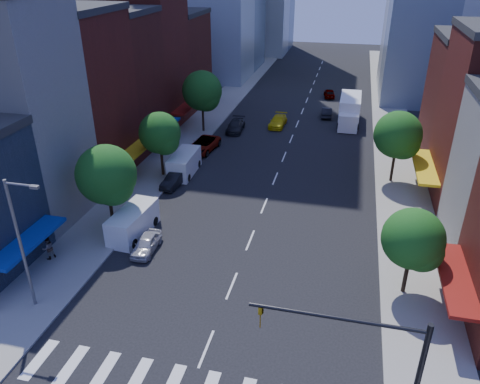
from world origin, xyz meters
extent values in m
plane|color=black|center=(0.00, 0.00, 0.00)|extent=(220.00, 220.00, 0.00)
cube|color=gray|center=(-12.50, 40.00, 0.07)|extent=(5.00, 120.00, 0.15)
cube|color=gray|center=(12.50, 40.00, 0.07)|extent=(5.00, 120.00, 0.15)
cube|color=#591C15|center=(-21.00, 20.50, 8.00)|extent=(12.00, 9.00, 16.00)
cube|color=#521814|center=(-21.00, 29.00, 7.50)|extent=(12.00, 8.00, 15.00)
cube|color=#591C15|center=(-21.00, 37.50, 8.50)|extent=(12.00, 9.00, 17.00)
cube|color=#521814|center=(-21.00, 47.00, 6.50)|extent=(12.00, 10.00, 13.00)
cylinder|color=black|center=(7.00, -4.50, 7.75)|extent=(7.00, 0.16, 0.16)
imported|color=gold|center=(4.00, -4.50, 7.15)|extent=(0.22, 0.18, 1.10)
cylinder|color=slate|center=(-12.00, 1.00, 4.65)|extent=(0.20, 0.20, 9.00)
cylinder|color=slate|center=(-11.00, 1.00, 8.95)|extent=(2.00, 0.14, 0.14)
cube|color=slate|center=(-10.10, 1.00, 8.90)|extent=(0.50, 0.25, 0.18)
cylinder|color=black|center=(-11.50, 11.00, 2.11)|extent=(0.28, 0.28, 3.92)
sphere|color=#154B15|center=(-11.50, 11.00, 5.05)|extent=(4.80, 4.80, 4.80)
sphere|color=#154B15|center=(-10.90, 10.70, 4.35)|extent=(3.36, 3.36, 3.36)
cylinder|color=black|center=(-11.50, 22.00, 1.97)|extent=(0.28, 0.28, 3.64)
sphere|color=#154B15|center=(-11.50, 22.00, 4.70)|extent=(4.20, 4.20, 4.20)
sphere|color=#154B15|center=(-10.90, 21.70, 4.05)|extent=(2.94, 2.94, 2.94)
cylinder|color=black|center=(-11.50, 36.00, 2.25)|extent=(0.28, 0.28, 4.20)
sphere|color=#154B15|center=(-11.50, 36.00, 5.40)|extent=(5.00, 5.00, 5.00)
sphere|color=#154B15|center=(-10.90, 35.70, 4.65)|extent=(3.50, 3.50, 3.50)
cylinder|color=black|center=(11.50, 8.00, 1.83)|extent=(0.28, 0.28, 3.36)
sphere|color=#154B15|center=(11.50, 8.00, 4.35)|extent=(4.00, 4.00, 4.00)
sphere|color=#154B15|center=(12.10, 7.70, 3.75)|extent=(2.80, 2.80, 2.80)
cylinder|color=black|center=(11.50, 26.00, 2.11)|extent=(0.28, 0.28, 3.92)
sphere|color=#154B15|center=(11.50, 26.00, 5.05)|extent=(4.60, 4.60, 4.60)
sphere|color=#154B15|center=(12.10, 25.70, 4.35)|extent=(3.22, 3.22, 3.22)
imported|color=#ADADB1|center=(-7.50, 8.67, 0.64)|extent=(1.63, 3.80, 1.28)
imported|color=black|center=(-9.50, 20.00, 0.64)|extent=(1.81, 4.00, 1.27)
imported|color=#999999|center=(-9.50, 29.58, 0.76)|extent=(3.25, 5.79, 1.53)
imported|color=black|center=(-7.50, 37.24, 0.70)|extent=(2.21, 4.91, 1.40)
cube|color=white|center=(-9.50, 10.69, 1.11)|extent=(2.50, 5.43, 2.22)
cube|color=black|center=(-9.65, 8.68, 1.43)|extent=(2.03, 1.20, 0.95)
cylinder|color=black|center=(-10.58, 8.96, 0.37)|extent=(0.32, 0.82, 0.80)
cylinder|color=black|center=(-8.68, 8.83, 0.37)|extent=(0.32, 0.82, 0.80)
cylinder|color=black|center=(-10.32, 12.56, 0.37)|extent=(0.32, 0.82, 0.80)
cylinder|color=black|center=(-8.42, 12.42, 0.37)|extent=(0.32, 0.82, 0.80)
cube|color=white|center=(-9.50, 23.12, 1.11)|extent=(2.24, 5.34, 2.22)
cube|color=black|center=(-9.45, 21.10, 1.43)|extent=(1.98, 1.11, 0.95)
cylinder|color=black|center=(-10.41, 21.29, 0.37)|extent=(0.28, 0.81, 0.80)
cylinder|color=black|center=(-8.50, 21.34, 0.37)|extent=(0.28, 0.81, 0.80)
cylinder|color=black|center=(-10.50, 24.89, 0.37)|extent=(0.28, 0.81, 0.80)
cylinder|color=black|center=(-8.59, 24.94, 0.37)|extent=(0.28, 0.81, 0.80)
imported|color=yellow|center=(-2.44, 40.40, 0.68)|extent=(2.11, 4.79, 1.37)
imported|color=black|center=(3.62, 46.13, 0.67)|extent=(1.61, 4.10, 1.33)
imported|color=#999999|center=(3.30, 56.55, 0.68)|extent=(2.11, 4.16, 1.36)
cube|color=white|center=(6.75, 44.56, 1.79)|extent=(2.73, 7.28, 3.58)
cube|color=white|center=(6.72, 40.31, 1.23)|extent=(2.47, 2.03, 2.24)
cylinder|color=black|center=(5.50, 41.21, 0.50)|extent=(0.34, 1.01, 1.01)
cylinder|color=black|center=(7.95, 41.20, 0.50)|extent=(0.34, 1.01, 1.01)
cylinder|color=black|center=(5.53, 46.24, 0.50)|extent=(0.34, 1.01, 1.01)
cylinder|color=black|center=(7.99, 46.23, 0.50)|extent=(0.34, 1.01, 1.01)
imported|color=#999999|center=(-14.09, 5.81, 1.08)|extent=(1.05, 1.13, 1.86)
camera|label=1|loc=(6.63, -19.19, 20.53)|focal=35.00mm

